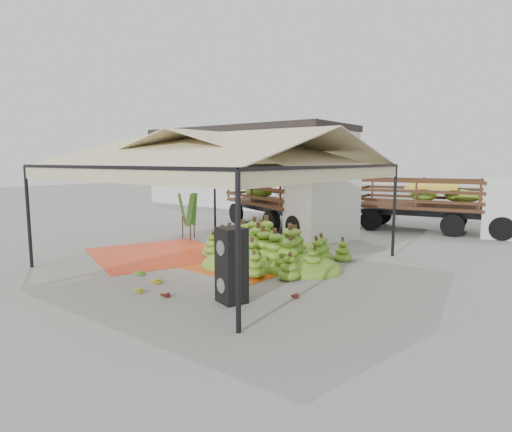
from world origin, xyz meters
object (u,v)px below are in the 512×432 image
Objects in this scene: banana_heap at (268,242)px; vendor at (330,214)px; speaker_stack at (232,265)px; truck_right at (448,199)px; truck_left at (289,196)px.

banana_heap is 2.89× the size of vendor.
truck_right reaches higher than speaker_stack.
speaker_stack is at bearing -40.14° from truck_left.
vendor is at bearing 122.26° from speaker_stack.
vendor is (-2.06, 8.54, 0.13)m from speaker_stack.
truck_left reaches higher than speaker_stack.
truck_right is at bearing 102.37° from speaker_stack.
banana_heap is 4.92m from vendor.
banana_heap is at bearing 107.09° from vendor.
truck_left is (-2.39, 0.62, 0.58)m from vendor.
speaker_stack is 10.20m from truck_left.
truck_right reaches higher than banana_heap.
truck_left reaches higher than truck_right.
vendor reaches higher than speaker_stack.
speaker_stack is 0.22× the size of truck_left.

